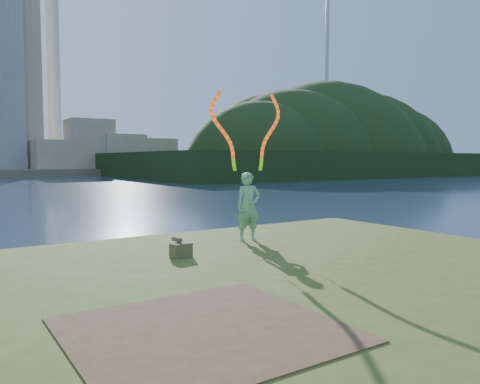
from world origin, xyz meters
TOP-DOWN VIEW (x-y plane):
  - ground at (0.00, 0.00)m, footprint 320.00×320.00m
  - grassy_knoll at (0.00, -2.30)m, footprint 20.00×18.00m
  - dirt_patch at (-2.20, -3.20)m, footprint 3.20×3.00m
  - wooded_hill at (59.57, 59.96)m, footprint 78.00×50.00m
  - woman_with_ribbons at (1.86, 1.80)m, footprint 2.06×0.63m
  - canvas_bag at (-0.53, 0.88)m, footprint 0.46×0.52m

SIDE VIEW (x-z plane):
  - ground at x=0.00m, z-range 0.00..0.00m
  - wooded_hill at x=59.57m, z-range -31.34..31.66m
  - grassy_knoll at x=0.00m, z-range -0.06..0.74m
  - dirt_patch at x=-2.20m, z-range 0.80..0.82m
  - canvas_bag at x=-0.53m, z-range 0.76..1.17m
  - woman_with_ribbons at x=1.86m, z-range 0.12..4.26m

